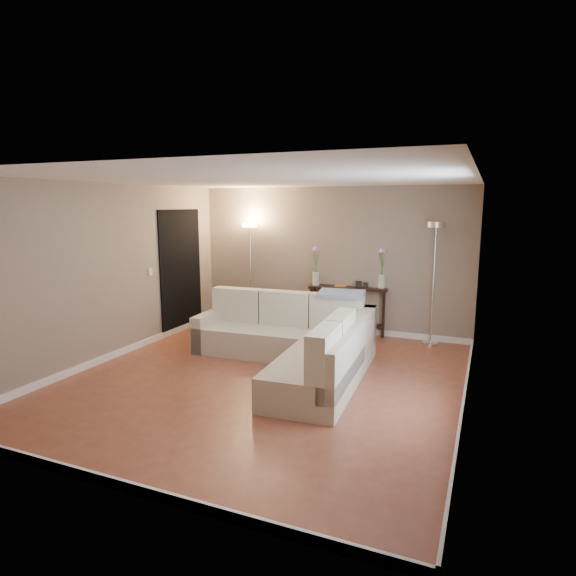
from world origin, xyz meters
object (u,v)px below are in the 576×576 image
at_px(floor_lamp_lit, 250,253).
at_px(floor_lamp_unlit, 435,259).
at_px(sectional_sofa, 297,342).
at_px(console_table, 343,307).

height_order(floor_lamp_lit, floor_lamp_unlit, floor_lamp_unlit).
relative_size(sectional_sofa, floor_lamp_unlit, 1.41).
bearing_deg(floor_lamp_lit, sectional_sofa, -47.84).
height_order(sectional_sofa, console_table, sectional_sofa).
distance_m(sectional_sofa, floor_lamp_lit, 2.73).
bearing_deg(floor_lamp_lit, floor_lamp_unlit, -0.84).
bearing_deg(sectional_sofa, floor_lamp_lit, 132.16).
xyz_separation_m(sectional_sofa, console_table, (0.10, 1.99, 0.13)).
bearing_deg(console_table, floor_lamp_lit, -176.20).
relative_size(console_table, floor_lamp_unlit, 0.70).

